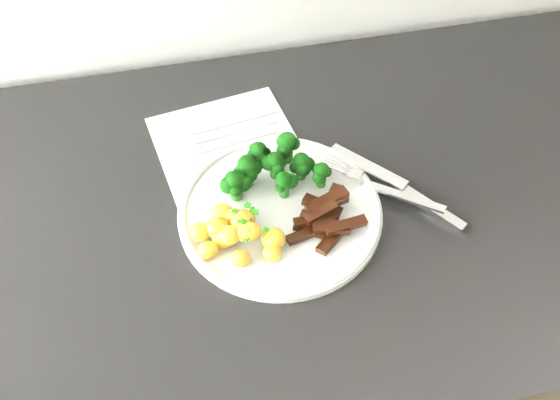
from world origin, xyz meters
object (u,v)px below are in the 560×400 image
at_px(potatoes, 236,230).
at_px(fork, 386,188).
at_px(plate, 280,211).
at_px(beef_strips, 325,217).
at_px(broccoli, 271,167).
at_px(knife, 412,196).
at_px(recipe_paper, 238,166).
at_px(counter, 271,368).

height_order(potatoes, fork, potatoes).
xyz_separation_m(plate, beef_strips, (0.05, -0.03, 0.01)).
relative_size(broccoli, potatoes, 1.29).
distance_m(potatoes, knife, 0.23).
bearing_deg(potatoes, recipe_paper, 79.79).
xyz_separation_m(plate, potatoes, (-0.06, -0.03, 0.02)).
xyz_separation_m(plate, knife, (0.17, -0.01, 0.00)).
bearing_deg(broccoli, plate, -88.50).
bearing_deg(fork, counter, 176.44).
height_order(plate, fork, fork).
relative_size(broccoli, knife, 0.83).
bearing_deg(plate, recipe_paper, 112.34).
bearing_deg(potatoes, counter, 40.65).
relative_size(counter, potatoes, 21.89).
bearing_deg(counter, beef_strips, -31.94).
height_order(fork, knife, fork).
height_order(recipe_paper, fork, fork).
distance_m(recipe_paper, plate, 0.10).
distance_m(beef_strips, fork, 0.09).
relative_size(recipe_paper, knife, 1.69).
xyz_separation_m(counter, broccoli, (0.01, 0.04, 0.50)).
bearing_deg(plate, broccoli, 91.50).
relative_size(fork, knife, 0.77).
xyz_separation_m(recipe_paper, broccoli, (0.04, -0.04, 0.04)).
bearing_deg(beef_strips, knife, 8.54).
bearing_deg(beef_strips, recipe_paper, 125.56).
bearing_deg(recipe_paper, knife, -26.59).
height_order(plate, knife, knife).
height_order(counter, fork, fork).
height_order(plate, beef_strips, beef_strips).
bearing_deg(potatoes, broccoli, 53.03).
height_order(counter, plate, plate).
xyz_separation_m(potatoes, knife, (0.23, 0.02, -0.02)).
bearing_deg(fork, knife, -20.13).
xyz_separation_m(recipe_paper, fork, (0.18, -0.09, 0.02)).
xyz_separation_m(beef_strips, fork, (0.09, 0.03, -0.00)).
xyz_separation_m(recipe_paper, plate, (0.04, -0.09, 0.01)).
relative_size(recipe_paper, broccoli, 2.04).
bearing_deg(knife, potatoes, -175.54).
xyz_separation_m(recipe_paper, knife, (0.21, -0.10, 0.01)).
height_order(potatoes, beef_strips, potatoes).
bearing_deg(counter, plate, -34.12).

